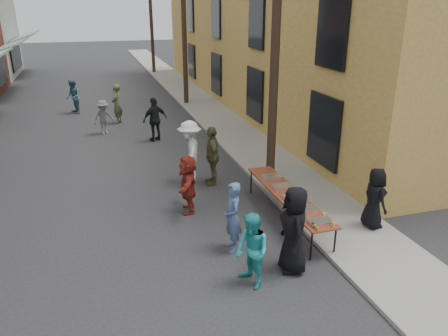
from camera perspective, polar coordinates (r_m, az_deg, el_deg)
ground at (r=10.10m, az=-10.50°, el=-11.34°), size 120.00×120.00×0.00m
sidewalk at (r=24.81m, az=-3.33°, el=8.54°), size 2.20×60.00×0.10m
building_ochre at (r=25.47m, az=11.30°, el=19.75°), size 10.00×28.00×10.00m
utility_pole_near at (r=12.63m, az=6.78°, el=16.98°), size 0.26×0.26×9.00m
utility_pole_mid at (r=24.10m, az=-5.27°, el=18.81°), size 0.26×0.26×9.00m
utility_pole_far at (r=35.92m, az=-9.54°, el=19.26°), size 0.26×0.26×9.00m
serving_table at (r=11.27m, az=8.33°, el=-3.52°), size 0.70×4.00×0.75m
catering_tray_sausage at (r=9.93m, az=12.38°, el=-6.83°), size 0.50×0.33×0.08m
catering_tray_foil_b at (r=10.43m, az=10.67°, el=-5.28°), size 0.50×0.33×0.08m
catering_tray_buns at (r=10.99m, az=9.01°, el=-3.77°), size 0.50×0.33×0.08m
catering_tray_foil_d at (r=11.57m, az=7.52°, el=-2.40°), size 0.50×0.33×0.08m
catering_tray_buns_end at (r=12.16m, az=6.17°, el=-1.16°), size 0.50×0.33×0.08m
condiment_jar_a at (r=9.60m, az=12.08°, el=-7.82°), size 0.07×0.07×0.08m
condiment_jar_b at (r=9.68m, az=11.80°, el=-7.56°), size 0.07×0.07×0.08m
condiment_jar_c at (r=9.75m, az=11.52°, el=-7.29°), size 0.07×0.07×0.08m
cup_stack at (r=9.82m, az=14.12°, el=-7.17°), size 0.08×0.08×0.12m
guest_front_a at (r=9.17m, az=9.12°, el=-7.97°), size 0.76×1.01×1.88m
guest_front_b at (r=9.82m, az=1.12°, el=-6.44°), size 0.42×0.62×1.64m
guest_front_c at (r=8.68m, az=3.66°, el=-10.77°), size 0.75×0.87×1.55m
guest_front_d at (r=13.57m, az=-4.46°, el=2.12°), size 1.06×1.42×1.96m
guest_front_e at (r=13.39m, az=-1.57°, el=1.65°), size 0.56×1.12×1.84m
guest_queue_back at (r=11.66m, az=-4.73°, el=-2.07°), size 0.77×1.54×1.59m
server at (r=11.24m, az=19.09°, el=-3.73°), size 0.49×0.75×1.53m
passerby_left at (r=19.36m, az=-15.46°, el=6.39°), size 1.08×0.85×1.47m
passerby_mid at (r=17.93m, az=-8.99°, el=6.30°), size 1.14×0.77×1.79m
passerby_right at (r=20.99m, az=-13.83°, el=8.12°), size 0.64×0.78×1.82m
passerby_far at (r=23.56m, az=-19.08°, el=8.78°), size 0.85×0.98×1.71m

